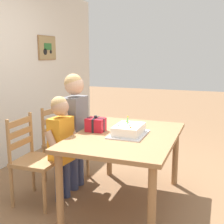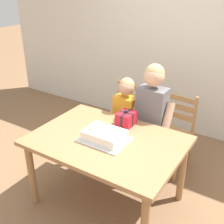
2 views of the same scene
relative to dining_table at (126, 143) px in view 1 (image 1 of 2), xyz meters
name	(u,v)px [view 1 (image 1 of 2)]	position (x,y,z in m)	size (l,w,h in m)	color
ground_plane	(125,202)	(0.00, 0.00, -0.65)	(20.00, 20.00, 0.00)	#846042
dining_table	(126,143)	(0.00, 0.00, 0.00)	(1.41, 1.00, 0.74)	#9E7047
birthday_cake	(129,130)	(-0.01, -0.03, 0.14)	(0.44, 0.34, 0.19)	silver
gift_box_red_large	(96,125)	(0.01, 0.34, 0.16)	(0.16, 0.19, 0.17)	red
chair_left	(34,159)	(-0.31, 0.91, -0.18)	(0.43, 0.43, 0.92)	#A87A4C
chair_right	(63,143)	(0.31, 0.91, -0.18)	(0.46, 0.46, 0.92)	#A87A4C
child_older	(75,120)	(0.15, 0.65, 0.16)	(0.48, 0.27, 1.33)	#38426B
child_younger	(61,138)	(-0.17, 0.65, 0.03)	(0.42, 0.25, 1.12)	#38426B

